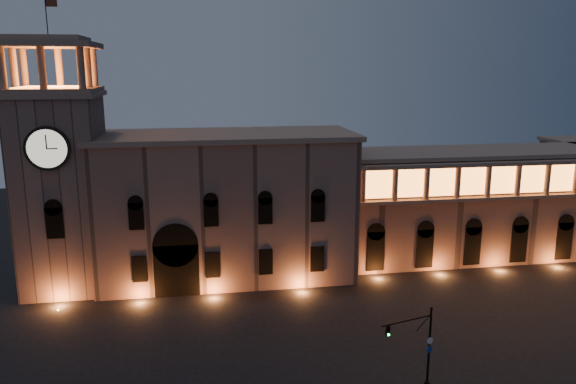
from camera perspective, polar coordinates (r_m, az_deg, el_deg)
The scene contains 5 objects.
ground at distance 51.20m, azimuth -2.25°, elevation -16.93°, with size 160.00×160.00×0.00m, color black.
government_building at distance 68.25m, azimuth -6.34°, elevation -1.41°, with size 30.80×12.80×17.60m.
clock_tower at distance 68.13m, azimuth -22.03°, elevation 0.92°, with size 9.80×9.80×32.40m.
colonnade_wing at distance 79.74m, azimuth 18.85°, elevation -1.03°, with size 40.60×11.50×14.50m.
traffic_light at distance 47.34m, azimuth 13.36°, elevation -15.02°, with size 4.78×1.60×6.77m.
Camera 1 is at (-5.34, -44.21, 25.28)m, focal length 35.00 mm.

